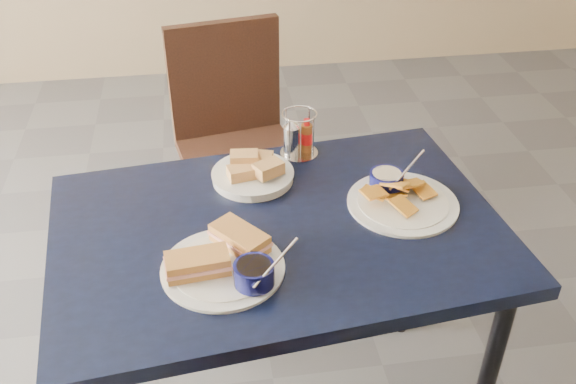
{
  "coord_description": "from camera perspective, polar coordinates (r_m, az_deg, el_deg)",
  "views": [
    {
      "loc": [
        -0.16,
        -1.38,
        1.72
      ],
      "look_at": [
        0.04,
        -0.1,
        0.82
      ],
      "focal_mm": 40.0,
      "sensor_mm": 36.0,
      "label": 1
    }
  ],
  "objects": [
    {
      "name": "condiment_caddy",
      "position": [
        1.84,
        0.85,
        4.91
      ],
      "size": [
        0.11,
        0.11,
        0.14
      ],
      "color": "silver",
      "rests_on": "dining_table"
    },
    {
      "name": "sandwich_plate",
      "position": [
        1.46,
        -5.45,
        -6.1
      ],
      "size": [
        0.31,
        0.29,
        0.12
      ],
      "color": "white",
      "rests_on": "dining_table"
    },
    {
      "name": "bread_basket",
      "position": [
        1.75,
        -3.13,
        1.75
      ],
      "size": [
        0.22,
        0.22,
        0.07
      ],
      "color": "white",
      "rests_on": "dining_table"
    },
    {
      "name": "chair_far",
      "position": [
        2.48,
        -4.52,
        5.73
      ],
      "size": [
        0.5,
        0.48,
        0.91
      ],
      "color": "black",
      "rests_on": "ground"
    },
    {
      "name": "plantain_plate",
      "position": [
        1.69,
        9.66,
        -0.24
      ],
      "size": [
        0.29,
        0.29,
        0.12
      ],
      "color": "white",
      "rests_on": "dining_table"
    },
    {
      "name": "ground",
      "position": [
        2.22,
        -1.35,
        -16.24
      ],
      "size": [
        6.0,
        6.0,
        0.0
      ],
      "primitive_type": "plane",
      "color": "#4C4C51",
      "rests_on": "ground"
    },
    {
      "name": "dining_table",
      "position": [
        1.64,
        -0.83,
        -5.03
      ],
      "size": [
        1.17,
        0.85,
        0.75
      ],
      "color": "black",
      "rests_on": "ground"
    }
  ]
}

